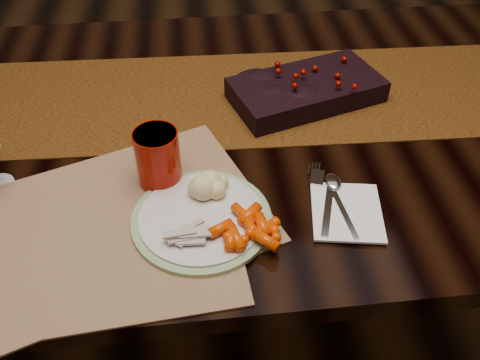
{
  "coord_description": "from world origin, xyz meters",
  "views": [
    {
      "loc": [
        -0.06,
        -0.91,
        1.41
      ],
      "look_at": [
        0.01,
        -0.26,
        0.8
      ],
      "focal_mm": 38.0,
      "sensor_mm": 36.0,
      "label": 1
    }
  ],
  "objects": [
    {
      "name": "fork",
      "position": [
        0.16,
        -0.29,
        0.76
      ],
      "size": [
        0.08,
        0.17,
        0.0
      ],
      "primitive_type": null,
      "rotation": [
        0.0,
        0.0,
        -0.32
      ],
      "color": "silver",
      "rests_on": "napkin"
    },
    {
      "name": "dinner_plate",
      "position": [
        -0.06,
        -0.31,
        0.76
      ],
      "size": [
        0.27,
        0.27,
        0.01
      ],
      "primitive_type": "cylinder",
      "rotation": [
        0.0,
        0.0,
        0.11
      ],
      "color": "silver",
      "rests_on": "placemat_main"
    },
    {
      "name": "turkey_shreds",
      "position": [
        -0.09,
        -0.36,
        0.78
      ],
      "size": [
        0.07,
        0.06,
        0.02
      ],
      "primitive_type": null,
      "rotation": [
        0.0,
        0.0,
        0.02
      ],
      "color": "tan",
      "rests_on": "dinner_plate"
    },
    {
      "name": "spoon",
      "position": [
        0.19,
        -0.3,
        0.76
      ],
      "size": [
        0.04,
        0.15,
        0.0
      ],
      "primitive_type": null,
      "rotation": [
        0.0,
        0.0,
        0.09
      ],
      "color": "silver",
      "rests_on": "napkin"
    },
    {
      "name": "napkin",
      "position": [
        0.19,
        -0.31,
        0.76
      ],
      "size": [
        0.14,
        0.16,
        0.0
      ],
      "primitive_type": "cube",
      "rotation": [
        0.0,
        0.0,
        -0.17
      ],
      "color": "white",
      "rests_on": "placemat_main"
    },
    {
      "name": "floor",
      "position": [
        0.0,
        0.0,
        0.0
      ],
      "size": [
        5.0,
        5.0,
        0.0
      ],
      "primitive_type": "plane",
      "color": "black",
      "rests_on": "ground"
    },
    {
      "name": "placemat_main",
      "position": [
        -0.21,
        -0.28,
        0.75
      ],
      "size": [
        0.58,
        0.51,
        0.0
      ],
      "primitive_type": "cube",
      "rotation": [
        0.0,
        0.0,
        0.35
      ],
      "color": "brown",
      "rests_on": "dining_table"
    },
    {
      "name": "mashed_potatoes",
      "position": [
        -0.04,
        -0.24,
        0.79
      ],
      "size": [
        0.1,
        0.1,
        0.04
      ],
      "primitive_type": null,
      "rotation": [
        0.0,
        0.0,
        -0.35
      ],
      "color": "beige",
      "rests_on": "dinner_plate"
    },
    {
      "name": "dining_table",
      "position": [
        0.0,
        0.0,
        0.38
      ],
      "size": [
        1.8,
        1.0,
        0.75
      ],
      "primitive_type": "cube",
      "color": "black",
      "rests_on": "floor"
    },
    {
      "name": "centerpiece",
      "position": [
        0.19,
        0.05,
        0.79
      ],
      "size": [
        0.37,
        0.26,
        0.07
      ],
      "primitive_type": null,
      "rotation": [
        0.0,
        0.0,
        0.3
      ],
      "color": "black",
      "rests_on": "table_runner"
    },
    {
      "name": "placemat_second",
      "position": [
        -0.23,
        -0.33,
        0.75
      ],
      "size": [
        0.48,
        0.37,
        0.0
      ],
      "primitive_type": "cube",
      "rotation": [
        0.0,
        0.0,
        0.08
      ],
      "color": "#8A644F",
      "rests_on": "dining_table"
    },
    {
      "name": "baby_carrots",
      "position": [
        0.01,
        -0.36,
        0.78
      ],
      "size": [
        0.11,
        0.1,
        0.02
      ],
      "primitive_type": null,
      "rotation": [
        0.0,
        0.0,
        -0.14
      ],
      "color": "#E43B00",
      "rests_on": "dinner_plate"
    },
    {
      "name": "red_cup",
      "position": [
        -0.13,
        -0.19,
        0.81
      ],
      "size": [
        0.1,
        0.1,
        0.11
      ],
      "primitive_type": "cylinder",
      "rotation": [
        0.0,
        0.0,
        0.26
      ],
      "color": "#980C00",
      "rests_on": "placemat_main"
    },
    {
      "name": "table_runner",
      "position": [
        0.04,
        0.08,
        0.75
      ],
      "size": [
        1.88,
        0.45,
        0.0
      ],
      "primitive_type": "cube",
      "rotation": [
        0.0,
        0.0,
        -0.03
      ],
      "color": "#452A0F",
      "rests_on": "dining_table"
    }
  ]
}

